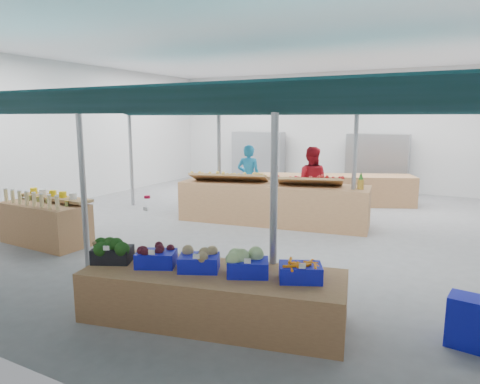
{
  "coord_description": "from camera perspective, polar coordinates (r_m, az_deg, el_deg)",
  "views": [
    {
      "loc": [
        4.67,
        -9.05,
        2.57
      ],
      "look_at": [
        0.73,
        -1.6,
        1.1
      ],
      "focal_mm": 32.0,
      "sensor_mm": 36.0,
      "label": 1
    }
  ],
  "objects": [
    {
      "name": "floor",
      "position": [
        10.5,
        0.57,
        -4.27
      ],
      "size": [
        13.0,
        13.0,
        0.0
      ],
      "primitive_type": "plane",
      "color": "slate",
      "rests_on": "ground"
    },
    {
      "name": "hall",
      "position": [
        11.48,
        3.94,
        10.25
      ],
      "size": [
        13.0,
        13.0,
        13.0
      ],
      "color": "silver",
      "rests_on": "ground"
    },
    {
      "name": "pole_grid",
      "position": [
        8.32,
        -0.36,
        4.67
      ],
      "size": [
        10.0,
        4.6,
        3.0
      ],
      "color": "gray",
      "rests_on": "floor"
    },
    {
      "name": "awnings",
      "position": [
        8.29,
        -0.36,
        11.35
      ],
      "size": [
        9.5,
        7.08,
        0.3
      ],
      "color": "#092928",
      "rests_on": "pole_grid"
    },
    {
      "name": "back_shelving_left",
      "position": [
        16.75,
        2.41,
        4.5
      ],
      "size": [
        2.0,
        0.5,
        2.0
      ],
      "primitive_type": "cube",
      "color": "#B23F33",
      "rests_on": "floor"
    },
    {
      "name": "back_shelving_right",
      "position": [
        15.37,
        17.76,
        3.56
      ],
      "size": [
        2.0,
        0.5,
        2.0
      ],
      "primitive_type": "cube",
      "color": "#B23F33",
      "rests_on": "floor"
    },
    {
      "name": "bottle_shelf",
      "position": [
        9.66,
        -24.31,
        -3.62
      ],
      "size": [
        1.94,
        1.21,
        1.13
      ],
      "rotation": [
        0.0,
        0.0,
        -0.04
      ],
      "color": "#91603F",
      "rests_on": "floor"
    },
    {
      "name": "veg_counter",
      "position": [
        5.63,
        -3.6,
        -13.63
      ],
      "size": [
        3.48,
        1.79,
        0.64
      ],
      "primitive_type": "cube",
      "rotation": [
        0.0,
        0.0,
        0.22
      ],
      "color": "#91603F",
      "rests_on": "floor"
    },
    {
      "name": "fruit_counter",
      "position": [
        10.51,
        4.31,
        -1.54
      ],
      "size": [
        4.7,
        1.74,
        0.98
      ],
      "primitive_type": "cube",
      "rotation": [
        0.0,
        0.0,
        0.14
      ],
      "color": "#91603F",
      "rests_on": "floor"
    },
    {
      "name": "far_counter",
      "position": [
        13.06,
        11.79,
        0.3
      ],
      "size": [
        4.89,
        2.84,
        0.88
      ],
      "primitive_type": "cube",
      "rotation": [
        0.0,
        0.0,
        0.41
      ],
      "color": "#91603F",
      "rests_on": "floor"
    },
    {
      "name": "crate_stack",
      "position": [
        5.67,
        28.44,
        -15.04
      ],
      "size": [
        0.53,
        0.4,
        0.59
      ],
      "primitive_type": "cube",
      "rotation": [
        0.0,
        0.0,
        -0.13
      ],
      "color": "#1116B9",
      "rests_on": "floor"
    },
    {
      "name": "vendor_left",
      "position": [
        11.92,
        1.17,
        1.93
      ],
      "size": [
        0.73,
        0.53,
        1.84
      ],
      "primitive_type": "imported",
      "rotation": [
        0.0,
        0.0,
        3.28
      ],
      "color": "#1C82BB",
      "rests_on": "floor"
    },
    {
      "name": "vendor_right",
      "position": [
        11.24,
        9.4,
        1.31
      ],
      "size": [
        0.98,
        0.82,
        1.84
      ],
      "primitive_type": "imported",
      "rotation": [
        0.0,
        0.0,
        3.28
      ],
      "color": "#B01522",
      "rests_on": "floor"
    },
    {
      "name": "crate_broccoli",
      "position": [
        6.06,
        -16.64,
        -7.47
      ],
      "size": [
        0.6,
        0.53,
        0.35
      ],
      "rotation": [
        0.0,
        0.0,
        0.43
      ],
      "color": "black",
      "rests_on": "veg_counter"
    },
    {
      "name": "crate_beets",
      "position": [
        5.76,
        -11.12,
        -8.41
      ],
      "size": [
        0.6,
        0.53,
        0.29
      ],
      "rotation": [
        0.0,
        0.0,
        0.43
      ],
      "color": "#1116B9",
      "rests_on": "veg_counter"
    },
    {
      "name": "crate_celeriac",
      "position": [
        5.52,
        -5.49,
        -8.95
      ],
      "size": [
        0.6,
        0.53,
        0.31
      ],
      "rotation": [
        0.0,
        0.0,
        0.43
      ],
      "color": "#1116B9",
      "rests_on": "veg_counter"
    },
    {
      "name": "crate_cabbage",
      "position": [
        5.33,
        1.09,
        -9.44
      ],
      "size": [
        0.6,
        0.53,
        0.35
      ],
      "rotation": [
        0.0,
        0.0,
        0.43
      ],
      "color": "#1116B9",
      "rests_on": "veg_counter"
    },
    {
      "name": "crate_carrots",
      "position": [
        5.23,
        8.06,
        -10.47
      ],
      "size": [
        0.6,
        0.53,
        0.29
      ],
      "rotation": [
        0.0,
        0.0,
        0.43
      ],
      "color": "#1116B9",
      "rests_on": "veg_counter"
    },
    {
      "name": "sparrow",
      "position": [
        6.02,
        -18.46,
        -6.79
      ],
      "size": [
        0.12,
        0.09,
        0.11
      ],
      "rotation": [
        0.0,
        0.0,
        0.43
      ],
      "color": "brown",
      "rests_on": "crate_broccoli"
    },
    {
      "name": "pole_ribbon",
      "position": [
        8.21,
        -12.3,
        -0.79
      ],
      "size": [
        0.12,
        0.12,
        0.28
      ],
      "color": "#BD0C30",
      "rests_on": "pole_grid"
    },
    {
      "name": "apple_heap_yellow",
      "position": [
        10.63,
        -1.5,
        2.21
      ],
      "size": [
        2.02,
        1.21,
        0.27
      ],
      "rotation": [
        0.0,
        0.0,
        0.29
      ],
      "color": "#997247",
      "rests_on": "fruit_counter"
    },
    {
      "name": "apple_heap_red",
      "position": [
        10.09,
        9.28,
        1.67
      ],
      "size": [
        1.64,
        1.1,
        0.27
      ],
      "rotation": [
        0.0,
        0.0,
        0.29
      ],
      "color": "#997247",
      "rests_on": "fruit_counter"
    },
    {
      "name": "pineapple",
      "position": [
        9.95,
        15.8,
        1.4
      ],
      "size": [
        0.14,
        0.14,
        0.39
      ],
      "rotation": [
        0.0,
        0.0,
        0.29
      ],
      "color": "#8C6019",
      "rests_on": "fruit_counter"
    }
  ]
}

